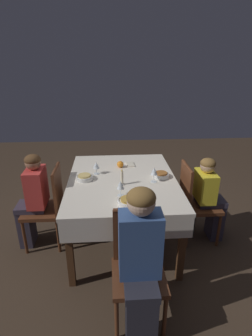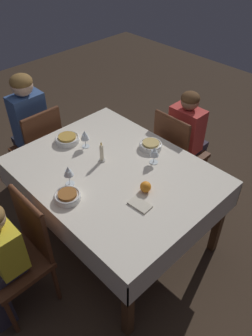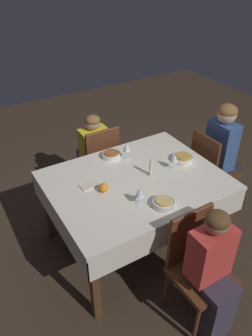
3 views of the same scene
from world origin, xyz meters
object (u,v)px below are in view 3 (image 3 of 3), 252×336
Objects in this scene: chair_south at (197,263)px; wine_glass_south at (140,193)px; person_adult_denim at (223,150)px; napkin_red_folded at (89,185)px; person_child_yellow at (92,150)px; candle_centerpiece at (151,169)px; person_child_red at (214,271)px; bowl_east at (183,158)px; dining_table at (136,187)px; chair_east at (210,168)px; bowl_south at (164,203)px; chair_north at (99,160)px; wine_glass_east at (174,159)px; orange_fruit at (104,188)px; bowl_north at (111,155)px; wine_glass_north at (127,148)px.

chair_south is 6.48× the size of wine_glass_south.
person_adult_denim is 1.51m from napkin_red_folded.
person_child_yellow is 1.03m from candle_centerpiece.
person_child_red is (0.00, -0.16, 0.08)m from chair_south.
dining_table is at bearing -176.99° from bowl_east.
chair_east is at bearing 42.70° from chair_south.
chair_south is 0.77× the size of person_adult_denim.
person_child_red is 7.55× the size of wine_glass_south.
bowl_south is at bearing -53.27° from napkin_red_folded.
person_child_yellow is at bearing 87.48° from dining_table.
person_child_red is at bearing -117.27° from bowl_east.
bowl_south is (-0.02, 0.57, 0.21)m from person_child_red.
bowl_south is 0.65m from napkin_red_folded.
chair_north is 1.78m from person_child_red.
chair_north is 5.86× the size of napkin_red_folded.
candle_centerpiece is (-0.23, 0.03, -0.04)m from wine_glass_east.
dining_table is 0.55m from bowl_east.
person_child_red is 5.89× the size of bowl_south.
wine_glass_south is at bearing 107.36° from chair_east.
wine_glass_south is (-0.17, 0.69, 0.28)m from person_child_red.
orange_fruit is (-0.36, -0.81, 0.31)m from chair_north.
bowl_south is 1.06× the size of candle_centerpiece.
wine_glass_south is at bearing -155.59° from bowl_east.
person_child_yellow is at bearing 117.61° from bowl_east.
person_child_red is 1.00m from candle_centerpiece.
candle_centerpiece is at bearing -13.75° from napkin_red_folded.
chair_south is 0.87m from candle_centerpiece.
wine_glass_east is (0.33, -1.01, 0.33)m from person_child_yellow.
person_child_yellow is at bearing 69.89° from orange_fruit.
chair_south is 1.27m from bowl_north.
person_child_yellow reaches higher than wine_glass_north.
chair_east reaches higher than bowl_south.
bowl_north is (-0.98, 0.36, 0.29)m from chair_east.
bowl_east and bowl_north have the same top height.
wine_glass_north is (-0.27, 0.36, 0.01)m from wine_glass_east.
chair_south is at bearing 89.39° from person_child_yellow.
person_adult_denim reaches higher than person_child_red.
wine_glass_north is at bearing -42.04° from bowl_north.
wine_glass_east is 0.24m from candle_centerpiece.
chair_north is 0.48m from bowl_north.
wine_glass_north is at bearing 97.14° from chair_north.
chair_south is 1.78m from person_child_yellow.
person_child_red is 7.05× the size of wine_glass_east.
person_child_red is (-0.95, -1.04, 0.08)m from chair_east.
chair_south is 5.24× the size of bowl_north.
person_child_red is 6.72× the size of wine_glass_north.
candle_centerpiece is at bearing 82.74° from person_child_red.
chair_east is 1.00× the size of chair_south.
candle_centerpiece reaches higher than wine_glass_north.
bowl_south reaches higher than dining_table.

